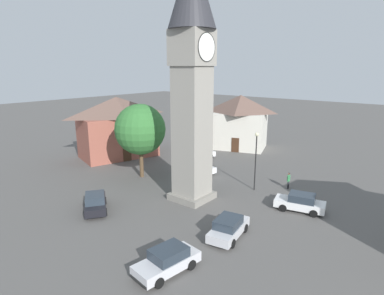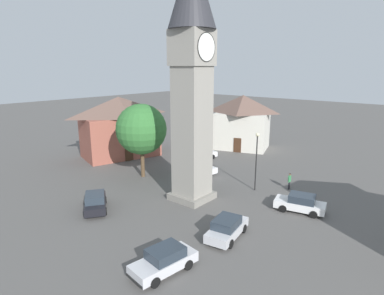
{
  "view_description": "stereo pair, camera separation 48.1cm",
  "coord_description": "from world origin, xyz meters",
  "px_view_note": "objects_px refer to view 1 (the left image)",
  "views": [
    {
      "loc": [
        -21.76,
        -17.65,
        11.93
      ],
      "look_at": [
        0.0,
        0.0,
        4.94
      ],
      "focal_mm": 30.06,
      "sensor_mm": 36.0,
      "label": 1
    },
    {
      "loc": [
        -21.46,
        -18.02,
        11.93
      ],
      "look_at": [
        0.0,
        0.0,
        4.94
      ],
      "focal_mm": 30.06,
      "sensor_mm": 36.0,
      "label": 2
    }
  ],
  "objects_px": {
    "building_shop_left": "(118,127)",
    "lamp_post": "(256,153)",
    "pedestrian": "(289,179)",
    "car_black_far": "(95,202)",
    "clock_tower": "(192,59)",
    "car_green_alley": "(167,261)",
    "car_red_corner": "(300,202)",
    "car_white_side": "(200,154)",
    "building_terrace_right": "(240,121)",
    "car_blue_kerb": "(199,166)",
    "tree": "(140,129)",
    "car_silver_kerb": "(229,227)"
  },
  "relations": [
    {
      "from": "building_shop_left",
      "to": "lamp_post",
      "type": "distance_m",
      "value": 20.59
    },
    {
      "from": "pedestrian",
      "to": "car_black_far",
      "type": "bearing_deg",
      "value": 145.12
    },
    {
      "from": "clock_tower",
      "to": "car_green_alley",
      "type": "distance_m",
      "value": 16.29
    },
    {
      "from": "car_red_corner",
      "to": "car_green_alley",
      "type": "xyz_separation_m",
      "value": [
        -13.35,
        2.96,
        0.0
      ]
    },
    {
      "from": "pedestrian",
      "to": "lamp_post",
      "type": "bearing_deg",
      "value": 134.52
    },
    {
      "from": "car_white_side",
      "to": "pedestrian",
      "type": "distance_m",
      "value": 13.8
    },
    {
      "from": "building_terrace_right",
      "to": "car_blue_kerb",
      "type": "bearing_deg",
      "value": -168.85
    },
    {
      "from": "pedestrian",
      "to": "tree",
      "type": "height_order",
      "value": "tree"
    },
    {
      "from": "building_terrace_right",
      "to": "lamp_post",
      "type": "distance_m",
      "value": 17.54
    },
    {
      "from": "car_silver_kerb",
      "to": "pedestrian",
      "type": "height_order",
      "value": "pedestrian"
    },
    {
      "from": "clock_tower",
      "to": "car_blue_kerb",
      "type": "bearing_deg",
      "value": 32.97
    },
    {
      "from": "car_silver_kerb",
      "to": "car_white_side",
      "type": "relative_size",
      "value": 0.98
    },
    {
      "from": "car_red_corner",
      "to": "tree",
      "type": "distance_m",
      "value": 17.89
    },
    {
      "from": "car_silver_kerb",
      "to": "building_shop_left",
      "type": "height_order",
      "value": "building_shop_left"
    },
    {
      "from": "building_shop_left",
      "to": "car_white_side",
      "type": "bearing_deg",
      "value": -58.43
    },
    {
      "from": "clock_tower",
      "to": "car_black_far",
      "type": "xyz_separation_m",
      "value": [
        -7.22,
        4.76,
        -11.84
      ]
    },
    {
      "from": "car_blue_kerb",
      "to": "pedestrian",
      "type": "bearing_deg",
      "value": -80.37
    },
    {
      "from": "car_silver_kerb",
      "to": "lamp_post",
      "type": "bearing_deg",
      "value": 17.73
    },
    {
      "from": "pedestrian",
      "to": "lamp_post",
      "type": "relative_size",
      "value": 0.29
    },
    {
      "from": "car_green_alley",
      "to": "car_silver_kerb",
      "type": "bearing_deg",
      "value": -6.13
    },
    {
      "from": "car_red_corner",
      "to": "lamp_post",
      "type": "height_order",
      "value": "lamp_post"
    },
    {
      "from": "car_red_corner",
      "to": "clock_tower",
      "type": "bearing_deg",
      "value": 113.33
    },
    {
      "from": "clock_tower",
      "to": "car_silver_kerb",
      "type": "relative_size",
      "value": 4.94
    },
    {
      "from": "pedestrian",
      "to": "car_green_alley",
      "type": "bearing_deg",
      "value": 179.7
    },
    {
      "from": "tree",
      "to": "building_shop_left",
      "type": "distance_m",
      "value": 9.73
    },
    {
      "from": "pedestrian",
      "to": "lamp_post",
      "type": "height_order",
      "value": "lamp_post"
    },
    {
      "from": "car_black_far",
      "to": "tree",
      "type": "xyz_separation_m",
      "value": [
        8.51,
        3.53,
        4.64
      ]
    },
    {
      "from": "tree",
      "to": "car_silver_kerb",
      "type": "bearing_deg",
      "value": -109.0
    },
    {
      "from": "building_shop_left",
      "to": "building_terrace_right",
      "type": "height_order",
      "value": "building_shop_left"
    },
    {
      "from": "lamp_post",
      "to": "car_blue_kerb",
      "type": "bearing_deg",
      "value": 84.4
    },
    {
      "from": "lamp_post",
      "to": "clock_tower",
      "type": "bearing_deg",
      "value": 148.78
    },
    {
      "from": "car_blue_kerb",
      "to": "car_green_alley",
      "type": "distance_m",
      "value": 18.85
    },
    {
      "from": "pedestrian",
      "to": "building_shop_left",
      "type": "bearing_deg",
      "value": 97.39
    },
    {
      "from": "lamp_post",
      "to": "car_white_side",
      "type": "bearing_deg",
      "value": 63.99
    },
    {
      "from": "clock_tower",
      "to": "car_silver_kerb",
      "type": "height_order",
      "value": "clock_tower"
    },
    {
      "from": "building_terrace_right",
      "to": "building_shop_left",
      "type": "bearing_deg",
      "value": 145.04
    },
    {
      "from": "clock_tower",
      "to": "building_terrace_right",
      "type": "distance_m",
      "value": 22.69
    },
    {
      "from": "car_black_far",
      "to": "car_silver_kerb",
      "type": "bearing_deg",
      "value": -73.02
    },
    {
      "from": "clock_tower",
      "to": "building_shop_left",
      "type": "xyz_separation_m",
      "value": [
        5.14,
        17.14,
        -8.43
      ]
    },
    {
      "from": "car_white_side",
      "to": "car_black_far",
      "type": "relative_size",
      "value": 1.02
    },
    {
      "from": "clock_tower",
      "to": "lamp_post",
      "type": "xyz_separation_m",
      "value": [
        5.68,
        -3.44,
        -8.77
      ]
    },
    {
      "from": "pedestrian",
      "to": "building_shop_left",
      "type": "height_order",
      "value": "building_shop_left"
    },
    {
      "from": "car_red_corner",
      "to": "lamp_post",
      "type": "distance_m",
      "value": 6.46
    },
    {
      "from": "car_blue_kerb",
      "to": "building_shop_left",
      "type": "xyz_separation_m",
      "value": [
        -1.28,
        12.97,
        3.41
      ]
    },
    {
      "from": "car_silver_kerb",
      "to": "building_terrace_right",
      "type": "relative_size",
      "value": 0.47
    },
    {
      "from": "building_shop_left",
      "to": "building_terrace_right",
      "type": "xyz_separation_m",
      "value": [
        14.75,
        -10.31,
        -0.09
      ]
    },
    {
      "from": "car_blue_kerb",
      "to": "car_white_side",
      "type": "xyz_separation_m",
      "value": [
        4.61,
        3.38,
        0.0
      ]
    },
    {
      "from": "car_silver_kerb",
      "to": "car_black_far",
      "type": "bearing_deg",
      "value": 106.98
    },
    {
      "from": "lamp_post",
      "to": "car_silver_kerb",
      "type": "bearing_deg",
      "value": -162.27
    },
    {
      "from": "pedestrian",
      "to": "building_shop_left",
      "type": "relative_size",
      "value": 0.15
    }
  ]
}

